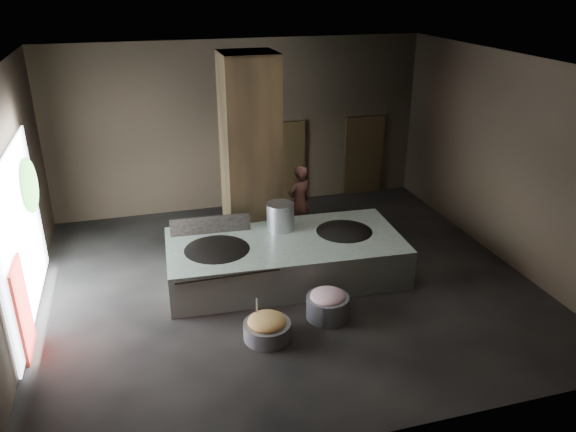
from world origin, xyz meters
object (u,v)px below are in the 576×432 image
object	(u,v)px
wok_left	(217,254)
meat_basin	(327,307)
stock_pot	(280,217)
veg_basin	(267,330)
wok_right	(344,236)
cook	(299,202)
hearth_platform	(285,258)

from	to	relation	value
wok_left	meat_basin	world-z (taller)	wok_left
stock_pot	meat_basin	xyz separation A→B (m)	(0.29, -2.31, -0.91)
veg_basin	meat_basin	size ratio (longest dim) A/B	1.06
wok_left	veg_basin	size ratio (longest dim) A/B	1.82
veg_basin	wok_left	bearing A→B (deg)	104.49
wok_right	meat_basin	world-z (taller)	wok_right
wok_right	veg_basin	world-z (taller)	wok_right
stock_pot	veg_basin	distance (m)	2.98
wok_left	stock_pot	size ratio (longest dim) A/B	2.42
wok_right	cook	size ratio (longest dim) A/B	0.80
stock_pot	cook	bearing A→B (deg)	57.37
stock_pot	cook	distance (m)	1.55
wok_right	veg_basin	xyz separation A→B (m)	(-2.27, -2.15, -0.59)
wok_left	cook	size ratio (longest dim) A/B	0.86
hearth_platform	wok_left	size ratio (longest dim) A/B	3.17
stock_pot	cook	xyz separation A→B (m)	(0.83, 1.29, -0.23)
wok_left	stock_pot	bearing A→B (deg)	21.80
hearth_platform	veg_basin	bearing A→B (deg)	-110.55
stock_pot	veg_basin	bearing A→B (deg)	-110.14
stock_pot	cook	size ratio (longest dim) A/B	0.36
wok_right	stock_pot	distance (m)	1.44
wok_right	veg_basin	bearing A→B (deg)	-136.60
hearth_platform	wok_right	xyz separation A→B (m)	(1.35, 0.05, 0.32)
cook	wok_left	bearing A→B (deg)	17.43
hearth_platform	cook	size ratio (longest dim) A/B	2.72
cook	meat_basin	xyz separation A→B (m)	(-0.54, -3.60, -0.68)
hearth_platform	veg_basin	distance (m)	2.31
meat_basin	wok_right	bearing A→B (deg)	60.79
wok_left	meat_basin	size ratio (longest dim) A/B	1.93
wok_left	wok_right	bearing A→B (deg)	2.05
hearth_platform	wok_right	size ratio (longest dim) A/B	3.41
wok_right	meat_basin	xyz separation A→B (m)	(-1.01, -1.81, -0.53)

